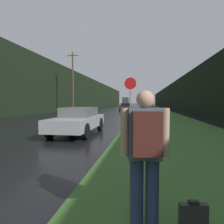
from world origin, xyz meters
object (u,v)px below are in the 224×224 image
stop_sign (130,97)px  suitcase (193,215)px  car_passing_near (78,120)px  car_passing_far (126,107)px  hitchhiker_with_backpack (145,150)px  delivery_truck (126,102)px

stop_sign → suitcase: 9.73m
car_passing_near → car_passing_far: bearing=-90.0°
hitchhiker_with_backpack → delivery_truck: 81.50m
car_passing_far → delivery_truck: delivery_truck is taller
car_passing_near → delivery_truck: (-4.08, 73.90, 1.19)m
stop_sign → hitchhiker_with_backpack: size_ratio=1.76×
hitchhiker_with_backpack → car_passing_far: bearing=89.2°
car_passing_near → stop_sign: bearing=-136.8°
stop_sign → hitchhiker_with_backpack: stop_sign is taller
car_passing_far → car_passing_near: bearing=90.0°
delivery_truck → car_passing_far: bearing=-85.0°
hitchhiker_with_backpack → car_passing_near: bearing=108.1°
stop_sign → suitcase: size_ratio=8.51×
hitchhiker_with_backpack → car_passing_near: (-3.30, 7.26, -0.31)m
car_passing_near → delivery_truck: size_ratio=0.64×
stop_sign → car_passing_far: stop_sign is taller
suitcase → car_passing_near: size_ratio=0.08×
hitchhiker_with_backpack → car_passing_far: (-3.30, 34.44, -0.28)m
delivery_truck → stop_sign: bearing=-84.8°
hitchhiker_with_backpack → suitcase: bearing=6.1°
hitchhiker_with_backpack → car_passing_near: hitchhiker_with_backpack is taller
hitchhiker_with_backpack → car_passing_far: 34.60m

